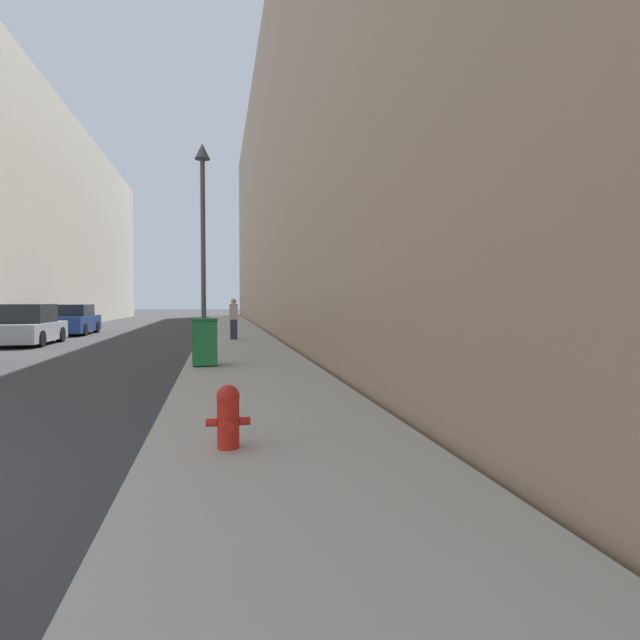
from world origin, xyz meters
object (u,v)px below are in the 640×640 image
fire_hydrant (228,415)px  trash_bin (205,341)px  parked_sedan_near (27,326)px  pedestrian_on_sidewalk (234,319)px  lamppost (203,216)px  parked_sedan_far (74,321)px

fire_hydrant → trash_bin: size_ratio=0.59×
parked_sedan_near → pedestrian_on_sidewalk: 8.14m
parked_sedan_near → pedestrian_on_sidewalk: (8.10, -0.72, 0.27)m
lamppost → parked_sedan_near: (-7.00, 4.65, -3.83)m
parked_sedan_near → pedestrian_on_sidewalk: size_ratio=2.42×
pedestrian_on_sidewalk → parked_sedan_near: bearing=174.9°
parked_sedan_far → pedestrian_on_sidewalk: 10.60m
pedestrian_on_sidewalk → trash_bin: bearing=-96.5°
parked_sedan_near → fire_hydrant: bearing=-65.0°
parked_sedan_near → lamppost: bearing=-33.6°
parked_sedan_near → parked_sedan_far: (0.09, 6.21, -0.01)m
lamppost → parked_sedan_far: bearing=122.5°
fire_hydrant → pedestrian_on_sidewalk: 15.57m
fire_hydrant → pedestrian_on_sidewalk: pedestrian_on_sidewalk is taller
trash_bin → lamppost: (-0.15, 4.42, 3.82)m
trash_bin → parked_sedan_near: parked_sedan_near is taller
fire_hydrant → lamppost: 12.33m
parked_sedan_far → parked_sedan_near: bearing=-90.9°
trash_bin → fire_hydrant: bearing=-86.6°
lamppost → trash_bin: bearing=-88.1°
parked_sedan_far → lamppost: bearing=-57.5°
trash_bin → parked_sedan_near: (-7.15, 9.07, -0.01)m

